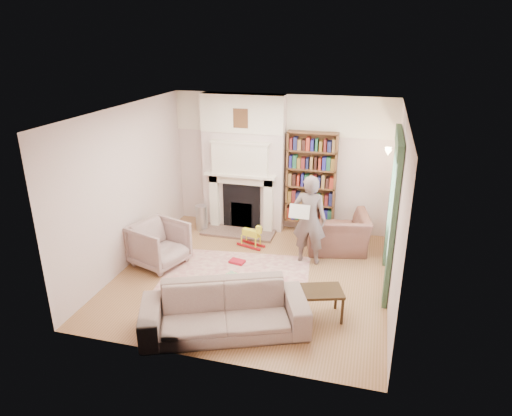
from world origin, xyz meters
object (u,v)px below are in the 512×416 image
(coffee_table, at_px, (317,304))
(paraffin_heater, at_px, (201,218))
(rocking_horse, at_px, (251,235))
(bookcase, at_px, (311,178))
(armchair_left, at_px, (159,244))
(man_reading, at_px, (309,220))
(armchair_reading, at_px, (337,232))
(sofa, at_px, (225,310))

(coffee_table, xyz_separation_m, paraffin_heater, (-2.80, 2.54, 0.05))
(rocking_horse, bearing_deg, coffee_table, -34.95)
(bookcase, bearing_deg, rocking_horse, -133.54)
(armchair_left, relative_size, man_reading, 0.52)
(coffee_table, bearing_deg, rocking_horse, 109.12)
(armchair_reading, bearing_deg, rocking_horse, -2.46)
(sofa, distance_m, coffee_table, 1.37)
(sofa, height_order, paraffin_heater, sofa)
(coffee_table, bearing_deg, bookcase, 82.33)
(sofa, xyz_separation_m, paraffin_heater, (-1.60, 3.21, -0.06))
(bookcase, relative_size, rocking_horse, 3.44)
(bookcase, bearing_deg, sofa, -99.14)
(bookcase, bearing_deg, armchair_left, -137.65)
(sofa, bearing_deg, rocking_horse, 75.83)
(coffee_table, relative_size, rocking_horse, 1.30)
(armchair_reading, bearing_deg, sofa, 55.29)
(paraffin_heater, bearing_deg, man_reading, -19.33)
(sofa, xyz_separation_m, man_reading, (0.79, 2.37, 0.49))
(armchair_left, bearing_deg, sofa, -112.95)
(sofa, bearing_deg, coffee_table, 6.88)
(sofa, relative_size, paraffin_heater, 4.13)
(armchair_reading, xyz_separation_m, rocking_horse, (-1.62, -0.27, -0.13))
(armchair_reading, relative_size, paraffin_heater, 2.08)
(sofa, relative_size, rocking_horse, 4.23)
(armchair_reading, distance_m, paraffin_heater, 2.85)
(paraffin_heater, bearing_deg, bookcase, 13.23)
(armchair_reading, distance_m, armchair_left, 3.30)
(sofa, distance_m, rocking_horse, 2.72)
(sofa, distance_m, man_reading, 2.54)
(sofa, bearing_deg, man_reading, 49.40)
(armchair_reading, height_order, man_reading, man_reading)
(armchair_left, bearing_deg, bookcase, -28.70)
(sofa, relative_size, man_reading, 1.39)
(bookcase, xyz_separation_m, armchair_reading, (0.64, -0.76, -0.80))
(bookcase, relative_size, armchair_reading, 1.62)
(armchair_left, distance_m, paraffin_heater, 1.64)
(armchair_reading, xyz_separation_m, paraffin_heater, (-2.84, 0.24, -0.10))
(armchair_left, bearing_deg, paraffin_heater, 13.54)
(bookcase, xyz_separation_m, armchair_left, (-2.36, -2.15, -0.78))
(bookcase, relative_size, armchair_left, 2.15)
(man_reading, bearing_deg, sofa, 73.30)
(armchair_left, relative_size, coffee_table, 1.23)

